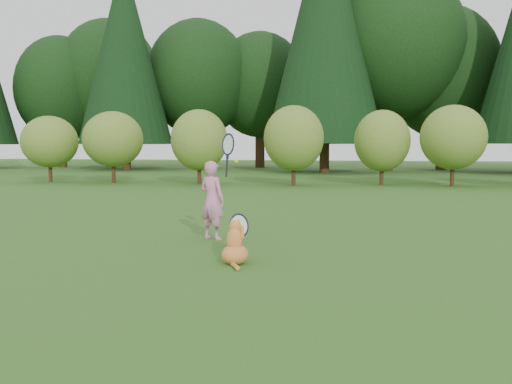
# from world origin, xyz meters

# --- Properties ---
(ground) EXTENTS (100.00, 100.00, 0.00)m
(ground) POSITION_xyz_m (0.00, 0.00, 0.00)
(ground) COLOR #255718
(ground) RESTS_ON ground
(shrub_row) EXTENTS (28.00, 3.00, 2.80)m
(shrub_row) POSITION_xyz_m (0.00, 13.00, 1.40)
(shrub_row) COLOR #597223
(shrub_row) RESTS_ON ground
(woodland_backdrop) EXTENTS (48.00, 10.00, 15.00)m
(woodland_backdrop) POSITION_xyz_m (0.00, 23.00, 7.50)
(woodland_backdrop) COLOR black
(woodland_backdrop) RESTS_ON ground
(child) EXTENTS (0.65, 0.46, 1.69)m
(child) POSITION_xyz_m (-0.45, 0.88, 0.59)
(child) COLOR pink
(child) RESTS_ON ground
(cat) EXTENTS (0.35, 0.72, 0.70)m
(cat) POSITION_xyz_m (0.29, -0.69, 0.27)
(cat) COLOR #C85C26
(cat) RESTS_ON ground
(tennis_ball) EXTENTS (0.06, 0.06, 0.06)m
(tennis_ball) POSITION_xyz_m (-0.05, 0.68, 1.13)
(tennis_ball) COLOR #B2E81B
(tennis_ball) RESTS_ON ground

